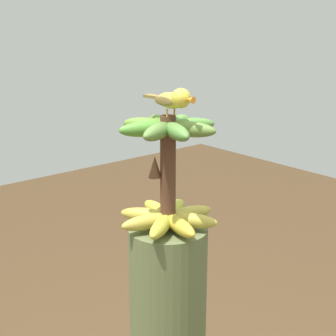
% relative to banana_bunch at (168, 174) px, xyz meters
% --- Properties ---
extents(banana_bunch, '(0.28, 0.28, 0.32)m').
position_rel_banana_bunch_xyz_m(banana_bunch, '(0.00, 0.00, 0.00)').
color(banana_bunch, '#4C2D1E').
rests_on(banana_bunch, banana_tree).
extents(perched_bird, '(0.19, 0.06, 0.08)m').
position_rel_banana_bunch_xyz_m(perched_bird, '(0.03, 0.00, 0.21)').
color(perched_bird, '#C68933').
rests_on(perched_bird, banana_bunch).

